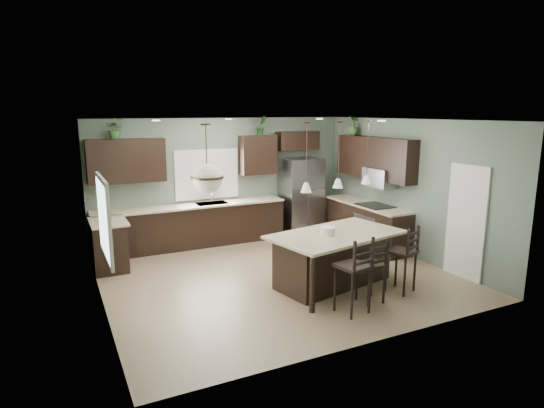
{
  "coord_description": "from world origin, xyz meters",
  "views": [
    {
      "loc": [
        -3.54,
        -7.06,
        2.96
      ],
      "look_at": [
        0.1,
        0.4,
        1.25
      ],
      "focal_mm": 30.0,
      "sensor_mm": 36.0,
      "label": 1
    }
  ],
  "objects_px": {
    "refrigerator": "(301,196)",
    "bar_stool_right": "(401,259)",
    "bar_stool_left": "(353,275)",
    "plant_back_left": "(115,128)",
    "kitchen_island": "(336,259)",
    "bar_stool_center": "(371,271)",
    "serving_dish": "(328,231)"
  },
  "relations": [
    {
      "from": "kitchen_island",
      "to": "serving_dish",
      "type": "bearing_deg",
      "value": 180.0
    },
    {
      "from": "bar_stool_center",
      "to": "bar_stool_right",
      "type": "bearing_deg",
      "value": 9.01
    },
    {
      "from": "bar_stool_center",
      "to": "bar_stool_right",
      "type": "relative_size",
      "value": 0.9
    },
    {
      "from": "serving_dish",
      "to": "bar_stool_center",
      "type": "bearing_deg",
      "value": -70.21
    },
    {
      "from": "bar_stool_center",
      "to": "plant_back_left",
      "type": "xyz_separation_m",
      "value": [
        -3.11,
        4.25,
        2.1
      ]
    },
    {
      "from": "bar_stool_right",
      "to": "plant_back_left",
      "type": "height_order",
      "value": "plant_back_left"
    },
    {
      "from": "bar_stool_left",
      "to": "plant_back_left",
      "type": "height_order",
      "value": "plant_back_left"
    },
    {
      "from": "kitchen_island",
      "to": "bar_stool_right",
      "type": "xyz_separation_m",
      "value": [
        0.81,
        -0.71,
        0.11
      ]
    },
    {
      "from": "refrigerator",
      "to": "bar_stool_right",
      "type": "height_order",
      "value": "refrigerator"
    },
    {
      "from": "bar_stool_left",
      "to": "bar_stool_right",
      "type": "bearing_deg",
      "value": 5.86
    },
    {
      "from": "plant_back_left",
      "to": "refrigerator",
      "type": "bearing_deg",
      "value": -2.94
    },
    {
      "from": "refrigerator",
      "to": "kitchen_island",
      "type": "xyz_separation_m",
      "value": [
        -1.13,
        -3.2,
        -0.46
      ]
    },
    {
      "from": "kitchen_island",
      "to": "plant_back_left",
      "type": "distance_m",
      "value": 5.04
    },
    {
      "from": "bar_stool_center",
      "to": "refrigerator",
      "type": "bearing_deg",
      "value": 74.58
    },
    {
      "from": "serving_dish",
      "to": "bar_stool_right",
      "type": "distance_m",
      "value": 1.28
    },
    {
      "from": "kitchen_island",
      "to": "bar_stool_right",
      "type": "distance_m",
      "value": 1.08
    },
    {
      "from": "refrigerator",
      "to": "kitchen_island",
      "type": "height_order",
      "value": "refrigerator"
    },
    {
      "from": "bar_stool_right",
      "to": "serving_dish",
      "type": "bearing_deg",
      "value": 126.1
    },
    {
      "from": "plant_back_left",
      "to": "bar_stool_right",
      "type": "bearing_deg",
      "value": -47.15
    },
    {
      "from": "bar_stool_right",
      "to": "bar_stool_center",
      "type": "bearing_deg",
      "value": 169.92
    },
    {
      "from": "refrigerator",
      "to": "bar_stool_left",
      "type": "bearing_deg",
      "value": -109.82
    },
    {
      "from": "refrigerator",
      "to": "bar_stool_right",
      "type": "bearing_deg",
      "value": -94.79
    },
    {
      "from": "bar_stool_left",
      "to": "bar_stool_center",
      "type": "bearing_deg",
      "value": 12.35
    },
    {
      "from": "bar_stool_right",
      "to": "kitchen_island",
      "type": "bearing_deg",
      "value": 118.51
    },
    {
      "from": "bar_stool_left",
      "to": "plant_back_left",
      "type": "relative_size",
      "value": 2.81
    },
    {
      "from": "kitchen_island",
      "to": "plant_back_left",
      "type": "height_order",
      "value": "plant_back_left"
    },
    {
      "from": "bar_stool_left",
      "to": "refrigerator",
      "type": "bearing_deg",
      "value": 61.49
    },
    {
      "from": "refrigerator",
      "to": "bar_stool_left",
      "type": "relative_size",
      "value": 1.56
    },
    {
      "from": "serving_dish",
      "to": "bar_stool_right",
      "type": "xyz_separation_m",
      "value": [
        1.0,
        -0.67,
        -0.43
      ]
    },
    {
      "from": "serving_dish",
      "to": "bar_stool_left",
      "type": "bearing_deg",
      "value": -101.13
    },
    {
      "from": "refrigerator",
      "to": "plant_back_left",
      "type": "bearing_deg",
      "value": 177.06
    },
    {
      "from": "serving_dish",
      "to": "plant_back_left",
      "type": "bearing_deg",
      "value": 129.3
    }
  ]
}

